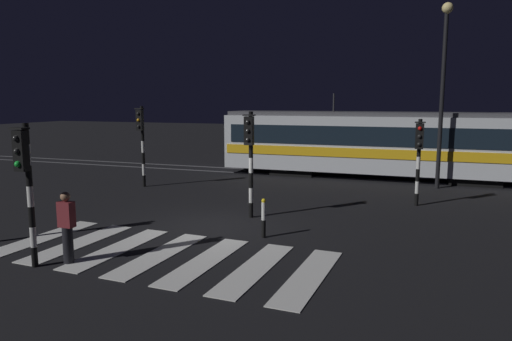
# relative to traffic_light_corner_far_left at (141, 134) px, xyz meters

# --- Properties ---
(ground_plane) EXTENTS (120.00, 120.00, 0.00)m
(ground_plane) POSITION_rel_traffic_light_corner_far_left_xyz_m (5.67, -5.13, -2.35)
(ground_plane) COLOR black
(rail_near) EXTENTS (80.00, 0.12, 0.03)m
(rail_near) POSITION_rel_traffic_light_corner_far_left_xyz_m (5.67, 5.26, -2.33)
(rail_near) COLOR #59595E
(rail_near) RESTS_ON ground
(rail_far) EXTENTS (80.00, 0.12, 0.03)m
(rail_far) POSITION_rel_traffic_light_corner_far_left_xyz_m (5.67, 6.70, -2.33)
(rail_far) COLOR #59595E
(rail_far) RESTS_ON ground
(crosswalk_zebra) EXTENTS (8.47, 3.94, 0.02)m
(crosswalk_zebra) POSITION_rel_traffic_light_corner_far_left_xyz_m (5.67, -7.89, -2.34)
(crosswalk_zebra) COLOR silver
(crosswalk_zebra) RESTS_ON ground
(traffic_light_corner_far_left) EXTENTS (0.36, 0.42, 3.56)m
(traffic_light_corner_far_left) POSITION_rel_traffic_light_corner_far_left_xyz_m (0.00, 0.00, 0.00)
(traffic_light_corner_far_left) COLOR black
(traffic_light_corner_far_left) RESTS_ON ground
(traffic_light_corner_far_right) EXTENTS (0.36, 0.42, 3.14)m
(traffic_light_corner_far_right) POSITION_rel_traffic_light_corner_far_left_xyz_m (11.49, 0.07, -0.27)
(traffic_light_corner_far_right) COLOR black
(traffic_light_corner_far_right) RESTS_ON ground
(traffic_light_median_centre) EXTENTS (0.36, 0.42, 3.45)m
(traffic_light_median_centre) POSITION_rel_traffic_light_corner_far_left_xyz_m (6.45, -3.64, -0.07)
(traffic_light_median_centre) COLOR black
(traffic_light_median_centre) RESTS_ON ground
(traffic_light_kerb_mid_left) EXTENTS (0.36, 0.42, 3.30)m
(traffic_light_kerb_mid_left) POSITION_rel_traffic_light_corner_far_left_xyz_m (3.42, -9.69, -0.17)
(traffic_light_kerb_mid_left) COLOR black
(traffic_light_kerb_mid_left) RESTS_ON ground
(street_lamp_trackside_right) EXTENTS (0.44, 1.21, 7.65)m
(street_lamp_trackside_right) POSITION_rel_traffic_light_corner_far_left_xyz_m (12.25, 3.87, 2.46)
(street_lamp_trackside_right) COLOR black
(street_lamp_trackside_right) RESTS_ON ground
(tram) EXTENTS (15.65, 2.58, 4.15)m
(tram) POSITION_rel_traffic_light_corner_far_left_xyz_m (9.60, 5.98, -0.60)
(tram) COLOR silver
(tram) RESTS_ON ground
(pedestrian_waiting_at_kerb) EXTENTS (0.36, 0.24, 1.71)m
(pedestrian_waiting_at_kerb) POSITION_rel_traffic_light_corner_far_left_xyz_m (4.00, -9.15, -1.47)
(pedestrian_waiting_at_kerb) COLOR black
(pedestrian_waiting_at_kerb) RESTS_ON ground
(bollard_island_edge) EXTENTS (0.12, 0.12, 1.11)m
(bollard_island_edge) POSITION_rel_traffic_light_corner_far_left_xyz_m (7.59, -5.58, -1.79)
(bollard_island_edge) COLOR black
(bollard_island_edge) RESTS_ON ground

